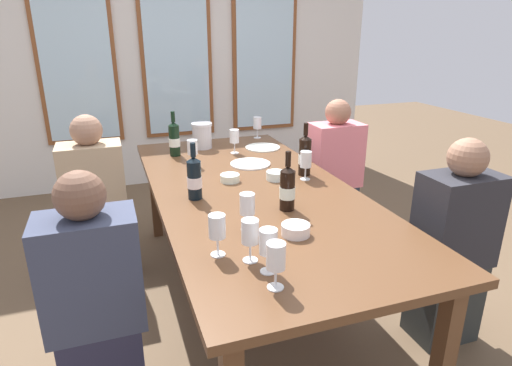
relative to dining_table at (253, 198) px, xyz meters
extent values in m
plane|color=brown|center=(0.00, 0.00, -0.68)|extent=(12.00, 12.00, 0.00)
cube|color=silver|center=(0.00, 2.44, 0.77)|extent=(4.28, 0.06, 2.90)
cube|color=brown|center=(-0.95, 2.39, 0.77)|extent=(0.72, 0.03, 1.88)
cube|color=silver|center=(-0.95, 2.38, 0.77)|extent=(0.64, 0.01, 1.80)
cube|color=brown|center=(0.00, 2.39, 0.77)|extent=(0.72, 0.03, 1.88)
cube|color=silver|center=(0.00, 2.38, 0.77)|extent=(0.64, 0.01, 1.80)
cube|color=brown|center=(0.95, 2.39, 0.77)|extent=(0.72, 0.03, 1.88)
cube|color=silver|center=(0.95, 2.38, 0.77)|extent=(0.64, 0.01, 1.80)
cube|color=brown|center=(0.00, 0.00, 0.04)|extent=(1.08, 2.38, 0.04)
cube|color=brown|center=(0.45, -1.10, -0.33)|extent=(0.07, 0.07, 0.70)
cube|color=brown|center=(-0.45, 1.10, -0.33)|extent=(0.07, 0.07, 0.70)
cube|color=brown|center=(0.45, 1.10, -0.33)|extent=(0.07, 0.07, 0.70)
cylinder|color=white|center=(0.13, 0.43, 0.07)|extent=(0.27, 0.27, 0.01)
cylinder|color=white|center=(0.35, 0.79, 0.07)|extent=(0.26, 0.26, 0.01)
cylinder|color=silver|center=(-0.08, 0.95, 0.15)|extent=(0.14, 0.14, 0.17)
cylinder|color=silver|center=(-0.08, 0.95, 0.24)|extent=(0.16, 0.16, 0.02)
cylinder|color=black|center=(-0.31, 0.81, 0.17)|extent=(0.07, 0.07, 0.22)
cone|color=black|center=(-0.31, 0.81, 0.29)|extent=(0.07, 0.07, 0.02)
cylinder|color=black|center=(-0.31, 0.81, 0.34)|extent=(0.03, 0.03, 0.08)
cylinder|color=white|center=(-0.31, 0.81, 0.16)|extent=(0.08, 0.08, 0.06)
cylinder|color=black|center=(0.38, 0.12, 0.18)|extent=(0.07, 0.08, 0.22)
cone|color=black|center=(0.38, 0.12, 0.30)|extent=(0.07, 0.08, 0.02)
cylinder|color=black|center=(0.38, 0.12, 0.35)|extent=(0.03, 0.03, 0.08)
cylinder|color=silver|center=(0.38, 0.12, 0.16)|extent=(0.08, 0.08, 0.06)
cylinder|color=black|center=(0.06, -0.35, 0.16)|extent=(0.08, 0.07, 0.20)
cone|color=black|center=(0.06, -0.35, 0.28)|extent=(0.08, 0.07, 0.02)
cylinder|color=black|center=(0.06, -0.35, 0.33)|extent=(0.03, 0.03, 0.08)
cylinder|color=silver|center=(0.06, -0.35, 0.15)|extent=(0.08, 0.08, 0.06)
cylinder|color=black|center=(-0.34, -0.05, 0.17)|extent=(0.07, 0.08, 0.21)
cone|color=black|center=(-0.34, -0.05, 0.28)|extent=(0.07, 0.08, 0.02)
cylinder|color=black|center=(-0.34, -0.05, 0.33)|extent=(0.03, 0.03, 0.08)
cylinder|color=white|center=(-0.34, -0.05, 0.16)|extent=(0.08, 0.08, 0.06)
cylinder|color=white|center=(-0.01, -0.62, 0.09)|extent=(0.13, 0.13, 0.05)
cylinder|color=white|center=(0.18, 0.09, 0.09)|extent=(0.11, 0.11, 0.05)
cylinder|color=white|center=(-0.09, 0.15, 0.09)|extent=(0.11, 0.11, 0.04)
cylinder|color=white|center=(-0.23, 0.53, 0.07)|extent=(0.06, 0.06, 0.00)
cylinder|color=white|center=(-0.23, 0.53, 0.10)|extent=(0.01, 0.01, 0.07)
cylinder|color=white|center=(-0.23, 0.53, 0.19)|extent=(0.07, 0.07, 0.09)
cylinder|color=white|center=(-0.25, -0.97, 0.07)|extent=(0.06, 0.06, 0.00)
cylinder|color=white|center=(-0.25, -0.97, 0.10)|extent=(0.01, 0.01, 0.07)
cylinder|color=white|center=(-0.25, -0.97, 0.19)|extent=(0.07, 0.07, 0.09)
cylinder|color=#590C19|center=(-0.25, -0.97, 0.16)|extent=(0.06, 0.06, 0.04)
cylinder|color=white|center=(-0.23, -0.87, 0.07)|extent=(0.06, 0.06, 0.00)
cylinder|color=white|center=(-0.23, -0.87, 0.10)|extent=(0.01, 0.01, 0.07)
cylinder|color=white|center=(-0.23, -0.87, 0.19)|extent=(0.07, 0.07, 0.09)
cylinder|color=maroon|center=(-0.23, -0.87, 0.16)|extent=(0.06, 0.06, 0.02)
cylinder|color=white|center=(-0.27, -0.77, 0.07)|extent=(0.06, 0.06, 0.00)
cylinder|color=white|center=(-0.27, -0.77, 0.10)|extent=(0.01, 0.01, 0.07)
cylinder|color=white|center=(-0.27, -0.77, 0.19)|extent=(0.07, 0.07, 0.09)
cylinder|color=#590C19|center=(-0.27, -0.77, 0.15)|extent=(0.06, 0.06, 0.02)
cylinder|color=white|center=(0.42, 1.11, 0.07)|extent=(0.06, 0.06, 0.00)
cylinder|color=white|center=(0.42, 1.11, 0.10)|extent=(0.01, 0.01, 0.07)
cylinder|color=white|center=(0.42, 1.11, 0.19)|extent=(0.07, 0.07, 0.09)
cylinder|color=beige|center=(0.42, 1.11, 0.16)|extent=(0.06, 0.06, 0.04)
cylinder|color=white|center=(0.34, 0.03, 0.07)|extent=(0.06, 0.06, 0.00)
cylinder|color=white|center=(0.34, 0.03, 0.10)|extent=(0.01, 0.01, 0.07)
cylinder|color=white|center=(0.34, 0.03, 0.19)|extent=(0.07, 0.07, 0.09)
cylinder|color=#590C19|center=(0.34, 0.03, 0.16)|extent=(0.06, 0.06, 0.03)
cylinder|color=white|center=(0.11, 0.73, 0.07)|extent=(0.06, 0.06, 0.00)
cylinder|color=white|center=(0.11, 0.73, 0.10)|extent=(0.01, 0.01, 0.07)
cylinder|color=white|center=(0.11, 0.73, 0.19)|extent=(0.07, 0.07, 0.09)
cylinder|color=beige|center=(0.11, 0.73, 0.16)|extent=(0.06, 0.06, 0.03)
cylinder|color=white|center=(-0.38, -0.68, 0.07)|extent=(0.06, 0.06, 0.00)
cylinder|color=white|center=(-0.38, -0.68, 0.10)|extent=(0.01, 0.01, 0.07)
cylinder|color=white|center=(-0.38, -0.68, 0.19)|extent=(0.07, 0.07, 0.09)
cylinder|color=maroon|center=(-0.38, -0.68, 0.15)|extent=(0.06, 0.06, 0.02)
cylinder|color=white|center=(-0.20, -0.51, 0.07)|extent=(0.06, 0.06, 0.00)
cylinder|color=white|center=(-0.20, -0.51, 0.10)|extent=(0.01, 0.01, 0.07)
cylinder|color=white|center=(-0.20, -0.51, 0.19)|extent=(0.07, 0.07, 0.09)
cylinder|color=#590C19|center=(-0.20, -0.51, 0.16)|extent=(0.06, 0.06, 0.03)
cube|color=#393F56|center=(-0.86, -0.57, 0.01)|extent=(0.38, 0.24, 0.48)
sphere|color=brown|center=(-0.86, -0.57, 0.34)|extent=(0.19, 0.19, 0.19)
cube|color=#2C2F2D|center=(0.86, -0.65, -0.45)|extent=(0.32, 0.24, 0.45)
cube|color=#29292F|center=(0.86, -0.65, 0.01)|extent=(0.38, 0.24, 0.48)
sphere|color=#976B52|center=(0.86, -0.65, 0.34)|extent=(0.19, 0.19, 0.19)
cube|color=#2F2442|center=(-0.86, 0.57, -0.45)|extent=(0.32, 0.24, 0.45)
cube|color=tan|center=(-0.86, 0.57, 0.01)|extent=(0.38, 0.24, 0.48)
sphere|color=#996E57|center=(-0.86, 0.57, 0.34)|extent=(0.19, 0.19, 0.19)
cube|color=#262D39|center=(0.86, 0.60, -0.45)|extent=(0.32, 0.24, 0.45)
cube|color=pink|center=(0.86, 0.60, 0.01)|extent=(0.38, 0.24, 0.48)
sphere|color=#9F6950|center=(0.86, 0.60, 0.34)|extent=(0.19, 0.19, 0.19)
camera|label=1|loc=(-0.74, -2.18, 0.92)|focal=30.35mm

